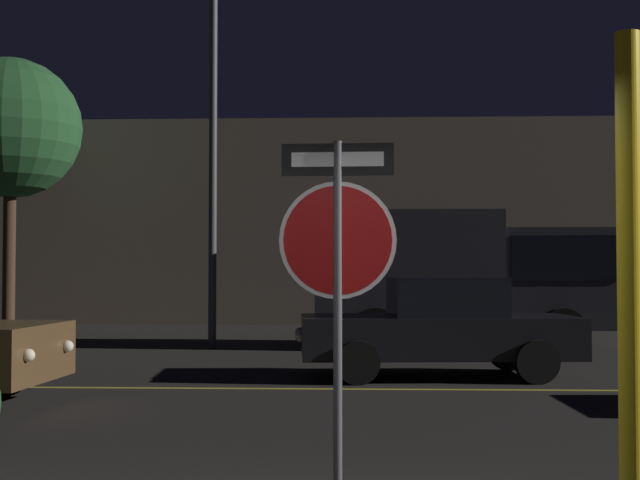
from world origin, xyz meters
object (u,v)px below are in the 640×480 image
Objects in this scene: stop_sign at (338,246)px; delivery_truck at (466,272)px; street_lamp at (213,116)px; passing_car_3 at (439,328)px; yellow_pole_right at (630,309)px; tree_0 at (11,129)px.

delivery_truck reaches higher than stop_sign.
street_lamp reaches higher than delivery_truck.
passing_car_3 is 5.36m from delivery_truck.
street_lamp reaches higher than passing_car_3.
stop_sign is at bearing 165.02° from passing_car_3.
yellow_pole_right reaches higher than passing_car_3.
passing_car_3 is (-0.13, 8.61, -0.64)m from yellow_pole_right.
tree_0 is at bearing -111.25° from delivery_truck.
delivery_truck reaches higher than yellow_pole_right.
delivery_truck is (0.90, 13.81, 0.16)m from yellow_pole_right.
delivery_truck is at bearing 5.30° from street_lamp.
tree_0 is (-10.34, 18.33, 3.88)m from yellow_pole_right.
passing_car_3 is at bearing 81.36° from stop_sign.
tree_0 reaches higher than stop_sign.
yellow_pole_right is at bearing 176.73° from passing_car_3.
delivery_truck reaches higher than passing_car_3.
street_lamp is 1.15× the size of tree_0.
tree_0 is at bearing 42.28° from passing_car_3.
yellow_pole_right reaches higher than stop_sign.
yellow_pole_right is 0.46× the size of delivery_truck.
tree_0 is (-11.24, 4.53, 3.72)m from delivery_truck.
stop_sign is 0.30× the size of street_lamp.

